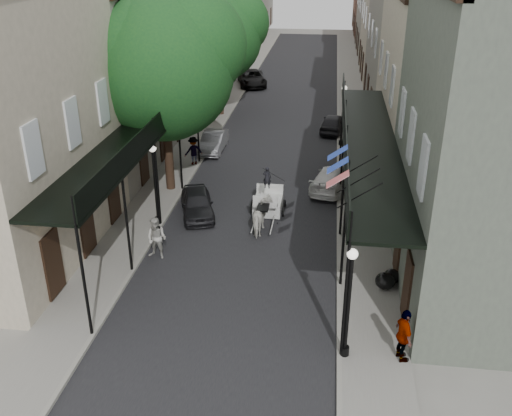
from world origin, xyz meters
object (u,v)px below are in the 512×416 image
(car_left_near, at_px, (197,203))
(car_left_mid, at_px, (213,142))
(car_right_far, at_px, (333,123))
(car_right_near, at_px, (332,179))
(lamppost_left, at_px, (155,184))
(pedestrian_sidewalk_left, at_px, (193,151))
(pedestrian_sidewalk_right, at_px, (404,336))
(horse, at_px, (263,216))
(lamppost_right_far, at_px, (343,115))
(pedestrian_walking, at_px, (157,238))
(tree_far, at_px, (224,33))
(lamppost_right_near, at_px, (349,302))
(carriage, at_px, (269,191))
(tree_near, at_px, (172,62))
(car_left_far, at_px, (252,78))

(car_left_near, xyz_separation_m, car_left_mid, (-1.00, 8.91, -0.00))
(car_left_mid, bearing_deg, car_right_far, 33.89)
(car_right_near, bearing_deg, lamppost_left, 47.57)
(pedestrian_sidewalk_left, bearing_deg, car_left_mid, -135.18)
(car_right_near, bearing_deg, car_left_near, 45.55)
(pedestrian_sidewalk_right, relative_size, car_right_far, 0.49)
(pedestrian_sidewalk_left, distance_m, car_left_near, 6.42)
(car_left_near, bearing_deg, pedestrian_sidewalk_right, -65.06)
(pedestrian_sidewalk_left, bearing_deg, car_right_far, -168.89)
(lamppost_left, xyz_separation_m, horse, (4.73, 0.00, -1.30))
(lamppost_right_far, distance_m, pedestrian_walking, 16.57)
(car_right_far, bearing_deg, pedestrian_walking, 77.63)
(tree_far, xyz_separation_m, car_right_near, (7.85, -13.00, -5.24))
(lamppost_left, bearing_deg, car_left_near, 41.29)
(pedestrian_sidewalk_right, distance_m, car_left_mid, 20.51)
(lamppost_right_near, relative_size, carriage, 1.48)
(pedestrian_sidewalk_left, relative_size, pedestrian_sidewalk_right, 0.91)
(pedestrian_sidewalk_left, bearing_deg, tree_far, -122.41)
(carriage, bearing_deg, lamppost_right_far, 70.69)
(tree_near, relative_size, lamppost_right_near, 2.60)
(horse, distance_m, pedestrian_walking, 4.82)
(lamppost_right_near, height_order, lamppost_left, same)
(tree_near, bearing_deg, pedestrian_sidewalk_right, -50.61)
(horse, bearing_deg, car_left_far, -80.91)
(tree_near, distance_m, lamppost_left, 6.10)
(horse, height_order, car_right_near, horse)
(lamppost_left, xyz_separation_m, car_right_near, (7.70, 5.18, -1.46))
(lamppost_right_near, height_order, car_right_far, lamppost_right_near)
(lamppost_right_near, bearing_deg, car_left_near, 125.72)
(lamppost_right_far, height_order, car_left_near, lamppost_right_far)
(pedestrian_walking, bearing_deg, car_left_far, 103.73)
(tree_near, height_order, pedestrian_sidewalk_left, tree_near)
(carriage, relative_size, car_left_mid, 0.69)
(pedestrian_sidewalk_left, height_order, car_left_near, pedestrian_sidewalk_left)
(tree_far, height_order, pedestrian_sidewalk_left, tree_far)
(tree_near, xyz_separation_m, lamppost_right_near, (8.30, -12.18, -4.44))
(pedestrian_walking, xyz_separation_m, car_left_near, (0.72, 4.09, -0.28))
(car_left_mid, bearing_deg, tree_far, 95.00)
(lamppost_right_near, height_order, pedestrian_sidewalk_right, lamppost_right_near)
(carriage, height_order, car_right_near, carriage)
(pedestrian_walking, xyz_separation_m, pedestrian_sidewalk_right, (9.12, -5.23, 0.12))
(car_left_mid, bearing_deg, lamppost_right_near, -66.74)
(carriage, relative_size, pedestrian_sidewalk_right, 1.43)
(lamppost_right_near, distance_m, pedestrian_sidewalk_left, 17.64)
(tree_near, bearing_deg, lamppost_right_near, -55.73)
(carriage, height_order, pedestrian_sidewalk_left, carriage)
(car_left_far, xyz_separation_m, car_right_far, (7.20, -12.62, -0.06))
(car_right_far, bearing_deg, car_left_far, -51.41)
(horse, xyz_separation_m, car_left_near, (-3.23, 1.32, -0.15))
(lamppost_right_near, distance_m, car_right_near, 13.27)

